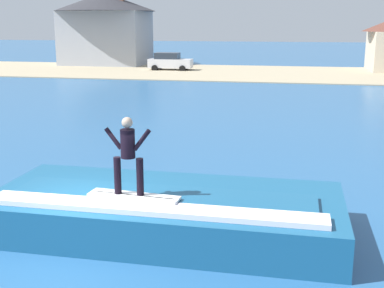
{
  "coord_description": "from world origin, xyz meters",
  "views": [
    {
      "loc": [
        4.49,
        -9.78,
        4.84
      ],
      "look_at": [
        1.59,
        4.2,
        1.43
      ],
      "focal_mm": 47.39,
      "sensor_mm": 36.0,
      "label": 1
    }
  ],
  "objects_px": {
    "surfboard": "(134,196)",
    "house_with_chimney": "(106,23)",
    "surfer": "(128,152)",
    "car_near_shore": "(170,62)",
    "wave_crest": "(165,212)"
  },
  "relations": [
    {
      "from": "wave_crest",
      "to": "surfboard",
      "type": "height_order",
      "value": "surfboard"
    },
    {
      "from": "car_near_shore",
      "to": "surfboard",
      "type": "bearing_deg",
      "value": -76.86
    },
    {
      "from": "car_near_shore",
      "to": "house_with_chimney",
      "type": "bearing_deg",
      "value": 147.2
    },
    {
      "from": "surfer",
      "to": "surfboard",
      "type": "bearing_deg",
      "value": -14.81
    },
    {
      "from": "surfboard",
      "to": "surfer",
      "type": "relative_size",
      "value": 1.21
    },
    {
      "from": "surfer",
      "to": "house_with_chimney",
      "type": "xyz_separation_m",
      "value": [
        -18.76,
        47.32,
        2.72
      ]
    },
    {
      "from": "surfboard",
      "to": "house_with_chimney",
      "type": "relative_size",
      "value": 0.18
    },
    {
      "from": "surfer",
      "to": "house_with_chimney",
      "type": "height_order",
      "value": "house_with_chimney"
    },
    {
      "from": "surfboard",
      "to": "car_near_shore",
      "type": "bearing_deg",
      "value": 103.14
    },
    {
      "from": "surfboard",
      "to": "house_with_chimney",
      "type": "distance_m",
      "value": 51.11
    },
    {
      "from": "surfboard",
      "to": "car_near_shore",
      "type": "height_order",
      "value": "car_near_shore"
    },
    {
      "from": "wave_crest",
      "to": "surfboard",
      "type": "bearing_deg",
      "value": -128.51
    },
    {
      "from": "wave_crest",
      "to": "surfboard",
      "type": "xyz_separation_m",
      "value": [
        -0.54,
        -0.68,
        0.59
      ]
    },
    {
      "from": "surfboard",
      "to": "house_with_chimney",
      "type": "xyz_separation_m",
      "value": [
        -18.87,
        47.35,
        3.73
      ]
    },
    {
      "from": "house_with_chimney",
      "to": "surfboard",
      "type": "bearing_deg",
      "value": -68.27
    }
  ]
}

